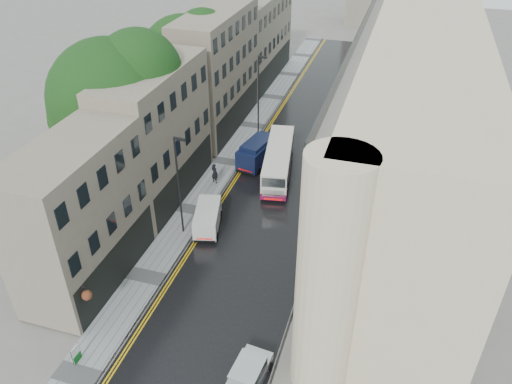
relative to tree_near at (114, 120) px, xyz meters
The scene contains 15 objects.
road 16.14m from the tree_near, 30.96° to the left, with size 9.00×85.00×0.02m, color black.
left_sidewalk 12.16m from the tree_near, 48.44° to the left, with size 2.70×85.00×0.12m, color gray.
right_sidewalk 20.59m from the tree_near, 22.73° to the left, with size 1.80×85.00×0.12m, color slate.
old_shop_row 10.50m from the tree_near, 73.04° to the left, with size 4.50×56.00×12.00m, color gray, non-canonical shape.
modern_block 23.58m from the tree_near, 14.74° to the left, with size 8.00×40.00×14.00m, color beige, non-canonical shape.
tree_near is the anchor object (origin of this frame).
tree_far 13.02m from the tree_near, 88.68° to the left, with size 9.24×9.24×12.46m, color black, non-canonical shape.
cream_bus 13.22m from the tree_near, 19.93° to the left, with size 2.18×9.61×2.62m, color white, non-canonical shape.
white_lorry 20.70m from the tree_near, 40.25° to the left, with size 2.09×6.97×3.66m, color silver, non-canonical shape.
white_van 11.00m from the tree_near, 27.22° to the right, with size 1.75×4.09×1.85m, color silver, non-canonical shape.
navy_van 11.95m from the tree_near, 38.95° to the left, with size 2.05×5.12×2.61m, color #0E1532, non-canonical shape.
pedestrian 9.71m from the tree_near, 28.14° to the left, with size 0.69×0.46×1.90m, color black.
lamp_post_near 8.38m from the tree_near, 27.91° to the right, with size 0.91×0.20×8.12m, color black, non-canonical shape.
lamp_post_far 16.09m from the tree_near, 60.56° to the left, with size 0.94×0.21×8.38m, color black, non-canonical shape.
estate_sign 18.75m from the tree_near, 69.69° to the right, with size 0.08×0.67×1.12m, color white, non-canonical shape.
Camera 1 is at (8.77, -11.32, 23.89)m, focal length 35.00 mm.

